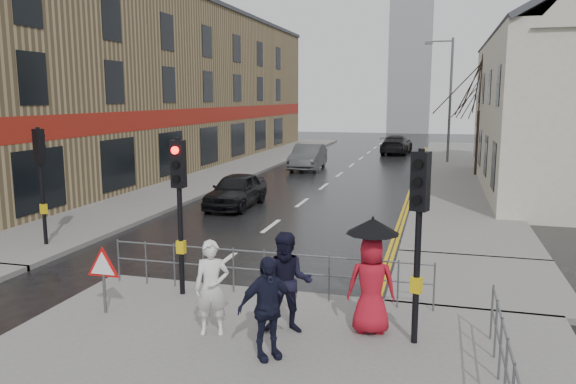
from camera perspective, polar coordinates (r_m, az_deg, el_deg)
The scene contains 22 objects.
ground at distance 12.62m, azimuth -11.87°, elevation -10.88°, with size 120.00×120.00×0.00m, color black.
left_pavement at distance 35.83m, azimuth -4.48°, elevation 2.68°, with size 4.00×44.00×0.14m, color #605E5B.
right_pavement at distance 35.76m, azimuth 16.71°, elevation 2.29°, with size 4.00×40.00×0.14m, color #605E5B.
pavement_bridge_right at distance 14.19m, azimuth 18.74°, elevation -8.56°, with size 4.00×4.20×0.14m, color #605E5B.
building_left_terrace at distance 36.90m, azimuth -13.32°, elevation 10.33°, with size 8.00×42.00×10.00m, color #917A54.
church_tower at distance 72.75m, azimuth 12.34°, elevation 13.04°, with size 5.00×5.00×18.00m, color gray.
traffic_signal_near_left at distance 12.08m, azimuth -11.01°, elevation 0.31°, with size 0.28×0.27×3.40m.
traffic_signal_near_right at distance 9.68m, azimuth 13.17°, elevation -2.05°, with size 0.34×0.33×3.40m.
traffic_signal_far_left at distance 17.51m, azimuth -23.84°, elevation 2.51°, with size 0.34×0.33×3.40m.
guard_railing_front at distance 12.16m, azimuth -2.43°, elevation -7.20°, with size 7.14×0.04×1.00m.
guard_railing_side at distance 8.56m, azimuth 21.33°, elevation -15.41°, with size 0.04×4.54×1.00m.
warning_sign at distance 11.70m, azimuth -18.28°, elevation -7.44°, with size 0.80×0.07×1.35m.
street_lamp at distance 38.49m, azimuth 15.92°, elevation 9.74°, with size 1.83×0.25×8.00m.
tree_near at distance 32.56m, azimuth 19.05°, elevation 10.44°, with size 2.40×2.40×6.58m.
tree_far at distance 40.57m, azimuth 18.99°, elevation 9.17°, with size 2.40×2.40×5.64m.
pedestrian_a at distance 10.28m, azimuth -7.75°, elevation -9.61°, with size 0.63×0.41×1.73m, color silver.
pedestrian_b at distance 10.23m, azimuth -0.02°, elevation -9.21°, with size 0.91×0.71×1.86m, color black.
pedestrian_with_umbrella at distance 10.27m, azimuth 8.50°, elevation -8.03°, with size 0.96×0.96×2.12m.
pedestrian_d at distance 9.30m, azimuth -2.18°, elevation -11.67°, with size 1.01×0.42×1.72m, color black.
car_parked at distance 22.60m, azimuth -5.30°, elevation 0.17°, with size 1.61×4.00×1.36m, color black.
car_mid at distance 34.39m, azimuth 2.04°, elevation 3.59°, with size 1.63×4.67×1.54m, color #3C3F41.
car_far at distance 44.84m, azimuth 10.96°, elevation 4.77°, with size 2.04×5.03×1.46m, color black.
Camera 1 is at (5.49, -10.49, 4.37)m, focal length 35.00 mm.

